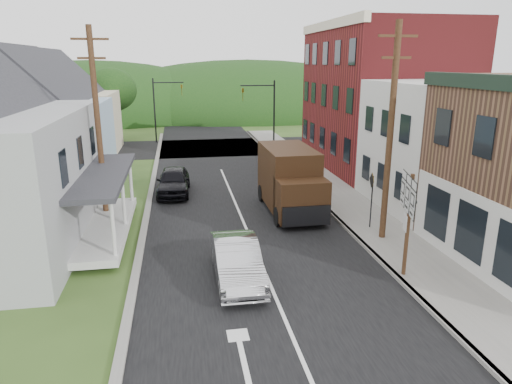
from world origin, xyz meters
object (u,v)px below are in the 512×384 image
silver_sedan (237,261)px  warning_sign (372,193)px  dark_sedan (173,181)px  delivery_van (290,181)px  route_sign_cluster (408,211)px

silver_sedan → warning_sign: bearing=30.5°
dark_sedan → delivery_van: delivery_van is taller
route_sign_cluster → warning_sign: (0.79, 4.74, -0.74)m
dark_sedan → warning_sign: (8.84, -7.58, 1.03)m
silver_sedan → route_sign_cluster: bearing=-8.2°
dark_sedan → delivery_van: size_ratio=0.77×
silver_sedan → route_sign_cluster: (5.83, -0.82, 1.80)m
dark_sedan → route_sign_cluster: bearing=-53.8°
route_sign_cluster → silver_sedan: bearing=-172.5°
silver_sedan → dark_sedan: bearing=100.8°
route_sign_cluster → warning_sign: 4.86m
dark_sedan → delivery_van: bearing=-33.3°
warning_sign → silver_sedan: bearing=-140.9°
route_sign_cluster → warning_sign: bearing=96.0°
silver_sedan → dark_sedan: dark_sedan is taller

